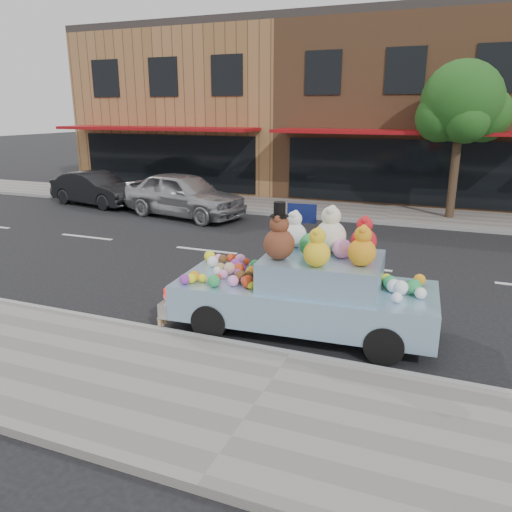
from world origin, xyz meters
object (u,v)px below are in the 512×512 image
at_px(street_tree, 462,109).
at_px(art_car, 306,287).
at_px(car_silver, 184,195).
at_px(car_dark, 96,188).

bearing_deg(street_tree, art_car, -101.48).
bearing_deg(car_silver, art_car, -126.43).
bearing_deg(car_silver, street_tree, -59.75).
distance_m(car_silver, car_dark, 4.41).
height_order(car_silver, art_car, art_car).
bearing_deg(street_tree, car_dark, -170.65).
distance_m(car_silver, art_car, 10.13).
bearing_deg(car_dark, street_tree, -68.83).
distance_m(street_tree, car_dark, 13.67).
height_order(car_dark, art_car, art_car).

